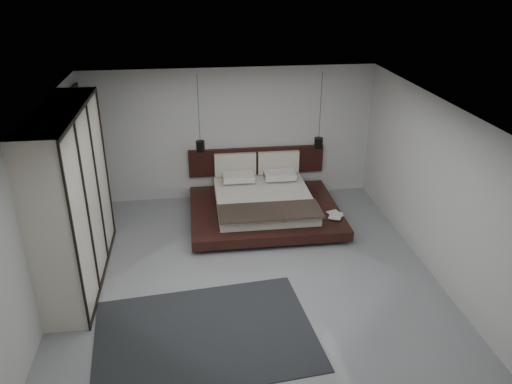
{
  "coord_description": "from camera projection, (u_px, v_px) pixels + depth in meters",
  "views": [
    {
      "loc": [
        -0.79,
        -7.0,
        4.67
      ],
      "look_at": [
        0.29,
        1.2,
        0.87
      ],
      "focal_mm": 35.0,
      "sensor_mm": 36.0,
      "label": 1
    }
  ],
  "objects": [
    {
      "name": "wall_front",
      "position": [
        281.0,
        317.0,
        5.06
      ],
      "size": [
        6.0,
        0.0,
        6.0
      ],
      "primitive_type": "plane",
      "rotation": [
        -1.57,
        0.0,
        0.0
      ],
      "color": "#B8B8B5",
      "rests_on": "floor"
    },
    {
      "name": "wall_left",
      "position": [
        47.0,
        205.0,
        7.41
      ],
      "size": [
        0.0,
        6.0,
        6.0
      ],
      "primitive_type": "plane",
      "rotation": [
        1.57,
        0.0,
        1.57
      ],
      "color": "#B8B8B5",
      "rests_on": "floor"
    },
    {
      "name": "book_lower",
      "position": [
        330.0,
        215.0,
        9.54
      ],
      "size": [
        0.31,
        0.35,
        0.03
      ],
      "primitive_type": "imported",
      "rotation": [
        0.0,
        0.0,
        0.32
      ],
      "color": "#99724C",
      "rests_on": "bed"
    },
    {
      "name": "lattice_screen",
      "position": [
        82.0,
        155.0,
        9.66
      ],
      "size": [
        0.05,
        0.9,
        2.6
      ],
      "primitive_type": "cube",
      "color": "black",
      "rests_on": "floor"
    },
    {
      "name": "wall_back",
      "position": [
        231.0,
        135.0,
        10.47
      ],
      "size": [
        6.0,
        0.0,
        6.0
      ],
      "primitive_type": "plane",
      "rotation": [
        1.57,
        0.0,
        0.0
      ],
      "color": "#B8B8B5",
      "rests_on": "floor"
    },
    {
      "name": "bed",
      "position": [
        263.0,
        203.0,
        10.0
      ],
      "size": [
        2.91,
        2.45,
        1.1
      ],
      "color": "black",
      "rests_on": "floor"
    },
    {
      "name": "wardrobe",
      "position": [
        71.0,
        199.0,
        7.62
      ],
      "size": [
        0.67,
        2.85,
        2.8
      ],
      "color": "beige",
      "rests_on": "floor"
    },
    {
      "name": "wall_right",
      "position": [
        430.0,
        184.0,
        8.12
      ],
      "size": [
        0.0,
        6.0,
        6.0
      ],
      "primitive_type": "plane",
      "rotation": [
        1.57,
        0.0,
        -1.57
      ],
      "color": "#B8B8B5",
      "rests_on": "floor"
    },
    {
      "name": "ceiling",
      "position": [
        247.0,
        106.0,
        7.18
      ],
      "size": [
        6.0,
        6.0,
        0.0
      ],
      "primitive_type": "plane",
      "rotation": [
        3.14,
        0.0,
        0.0
      ],
      "color": "white",
      "rests_on": "wall_back"
    },
    {
      "name": "pendant_right",
      "position": [
        319.0,
        142.0,
        10.12
      ],
      "size": [
        0.17,
        0.17,
        1.55
      ],
      "color": "black",
      "rests_on": "ceiling"
    },
    {
      "name": "floor",
      "position": [
        248.0,
        270.0,
        8.35
      ],
      "size": [
        6.0,
        6.0,
        0.0
      ],
      "primitive_type": "plane",
      "color": "gray",
      "rests_on": "ground"
    },
    {
      "name": "rug",
      "position": [
        205.0,
        334.0,
        6.89
      ],
      "size": [
        3.17,
        2.41,
        0.01
      ],
      "primitive_type": "cube",
      "rotation": [
        0.0,
        0.0,
        0.1
      ],
      "color": "black",
      "rests_on": "floor"
    },
    {
      "name": "book_upper",
      "position": [
        330.0,
        215.0,
        9.5
      ],
      "size": [
        0.35,
        0.39,
        0.02
      ],
      "primitive_type": "imported",
      "rotation": [
        0.0,
        0.0,
        -0.49
      ],
      "color": "#99724C",
      "rests_on": "book_lower"
    },
    {
      "name": "pendant_left",
      "position": [
        200.0,
        146.0,
        9.82
      ],
      "size": [
        0.17,
        0.17,
        1.51
      ],
      "color": "black",
      "rests_on": "ceiling"
    }
  ]
}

